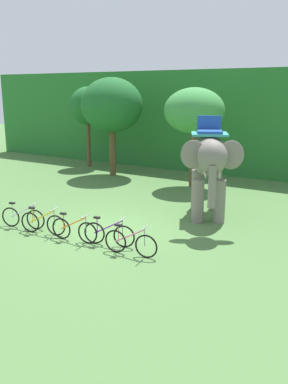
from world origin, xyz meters
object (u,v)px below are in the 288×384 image
Objects in this scene: tree_left at (112,106)px; bike_pink at (130,243)px; tree_right at (194,111)px; bike_yellow at (43,223)px; elephant at (209,160)px; bike_purple at (109,234)px; bike_orange at (74,230)px; bike_white at (23,217)px; tree_far_right at (88,106)px.

bike_pink is (7.29, -9.32, -3.51)m from tree_left.
tree_right is 9.75m from bike_yellow.
elephant is 2.47× the size of bike_purple.
bike_pink is (2.17, -0.03, 0.00)m from bike_orange.
tree_left is 10.24m from bike_white.
tree_right is at bearing 81.79° from bike_yellow.
elephant reaches higher than bike_purple.
tree_left reaches higher than bike_purple.
elephant is (10.67, -6.20, -1.55)m from tree_far_right.
bike_purple is (3.58, 0.21, 0.00)m from bike_white.
bike_yellow and bike_purple have the same top height.
tree_far_right is 2.89× the size of bike_orange.
tree_left is at bearing 128.04° from bike_pink.
bike_pink is (4.57, -0.09, 0.00)m from bike_white.
tree_right is (5.07, -0.23, -0.18)m from tree_left.
bike_purple is (9.19, -10.49, -3.36)m from tree_far_right.
tree_left reaches higher than bike_white.
bike_pink is (2.22, -9.09, -3.33)m from tree_right.
bike_orange is at bearing 179.33° from bike_pink.
tree_far_right is 2.89× the size of bike_pink.
tree_right is at bearing 103.76° from bike_pink.
tree_far_right reaches higher than bike_purple.
bike_pink is (-0.48, -4.59, -1.82)m from elephant.
tree_right is 2.91× the size of bike_white.
tree_left is at bearing 148.70° from elephant.
bike_yellow is (-1.31, -9.07, -3.33)m from tree_right.
bike_white is 0.98× the size of bike_orange.
bike_orange is (2.40, -0.07, 0.00)m from bike_white.
tree_left is 12.34m from bike_pink.
tree_far_right is at bearing 149.85° from elephant.
tree_far_right is 14.35m from bike_purple.
elephant is at bearing -30.15° from tree_far_right.
tree_left is 1.11× the size of tree_right.
tree_far_right is at bearing 153.07° from tree_left.
tree_far_right is 2.95× the size of bike_white.
bike_orange is at bearing 0.54° from bike_yellow.
elephant is at bearing 84.03° from bike_pink.
tree_left reaches higher than bike_yellow.
elephant is at bearing 48.77° from bike_yellow.
bike_white and bike_pink have the same top height.
elephant is 2.43× the size of bike_pink.
tree_far_right is 3.25m from tree_left.
tree_far_right is 1.01× the size of tree_right.
bike_orange is (8.02, -10.76, -3.36)m from tree_far_right.
bike_white is (5.61, -10.70, -3.36)m from tree_far_right.
bike_orange and bike_purple have the same top height.
bike_purple is 0.99× the size of bike_pink.
tree_left is at bearing 124.91° from bike_purple.
bike_pink is (1.00, -0.30, 0.00)m from bike_purple.
bike_orange is at bearing -120.14° from elephant.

